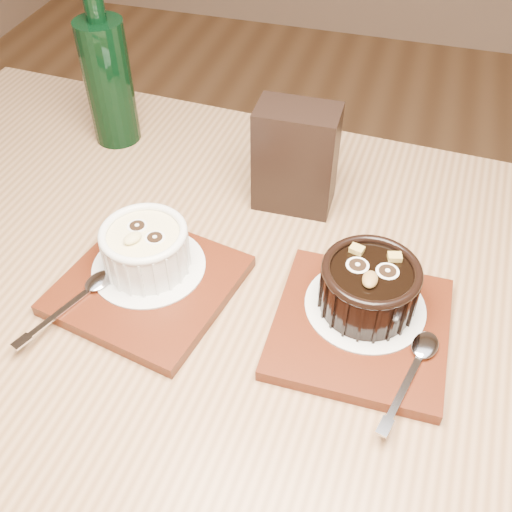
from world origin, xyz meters
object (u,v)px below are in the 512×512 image
Objects in this scene: ramekin_white at (145,247)px; green_bottle at (108,78)px; table at (247,371)px; ramekin_dark at (369,285)px; tray_left at (148,285)px; condiment_stand at (296,158)px; tray_right at (360,327)px.

green_bottle reaches higher than ramekin_white.
ramekin_white is 0.39× the size of green_bottle.
green_bottle is at bearing 135.10° from table.
ramekin_dark is 0.41× the size of green_bottle.
tray_left is at bearing -58.25° from green_bottle.
tray_left is at bearing 172.65° from table.
condiment_stand is at bearing 125.69° from ramekin_dark.
tray_right is at bearing 1.76° from tray_left.
table is 8.87× the size of condiment_stand.
table is 6.90× the size of tray_right.
condiment_stand reaches higher than tray_right.
ramekin_white is 0.22m from condiment_stand.
table is at bearing -169.21° from tray_right.
green_bottle is (-0.29, 0.07, 0.03)m from condiment_stand.
ramekin_white reaches higher than tray_right.
green_bottle is (-0.41, 0.26, 0.09)m from tray_right.
green_bottle reaches higher than ramekin_dark.
tray_left is at bearing -178.24° from tray_right.
ramekin_white is at bearing 177.06° from tray_right.
tray_right is at bearing -57.79° from condiment_stand.
ramekin_white reaches higher than tray_left.
ramekin_dark is (0.00, 0.02, 0.04)m from tray_right.
condiment_stand is 0.56× the size of green_bottle.
table is 0.16m from tray_left.
ramekin_white is 0.25m from ramekin_dark.
table is at bearing -44.90° from green_bottle.
tray_left is 1.74× the size of ramekin_dark.
tray_left is 0.72× the size of green_bottle.
condiment_stand is at bearing 89.98° from table.
table is 0.19m from ramekin_dark.
tray_left reaches higher than table.
table is 0.16m from tray_right.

